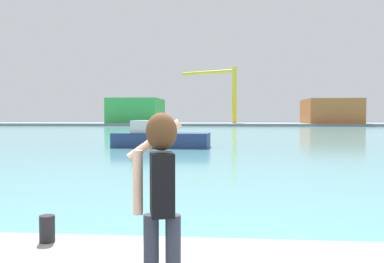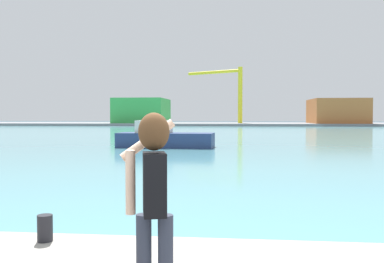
{
  "view_description": "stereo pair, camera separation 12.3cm",
  "coord_description": "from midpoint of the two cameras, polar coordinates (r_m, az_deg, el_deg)",
  "views": [
    {
      "loc": [
        0.44,
        -3.75,
        2.19
      ],
      "look_at": [
        -0.29,
        4.45,
        1.88
      ],
      "focal_mm": 38.82,
      "sensor_mm": 36.0,
      "label": 1
    },
    {
      "loc": [
        0.56,
        -3.74,
        2.19
      ],
      "look_at": [
        -0.29,
        4.45,
        1.88
      ],
      "focal_mm": 38.82,
      "sensor_mm": 36.0,
      "label": 2
    }
  ],
  "objects": [
    {
      "name": "far_shore_dock",
      "position": [
        95.77,
        4.74,
        1.02
      ],
      "size": [
        140.0,
        20.0,
        0.53
      ],
      "primitive_type": "cube",
      "color": "gray",
      "rests_on": "ground_plane"
    },
    {
      "name": "warehouse_right",
      "position": [
        96.97,
        18.47,
        2.66
      ],
      "size": [
        11.19,
        12.89,
        5.33
      ],
      "primitive_type": "cube",
      "color": "#B26633",
      "rests_on": "far_shore_dock"
    },
    {
      "name": "port_crane",
      "position": [
        94.73,
        4.51,
        6.12
      ],
      "size": [
        12.87,
        7.24,
        12.54
      ],
      "color": "yellow",
      "rests_on": "far_shore_dock"
    },
    {
      "name": "warehouse_left",
      "position": [
        98.22,
        -7.66,
        2.84
      ],
      "size": [
        11.31,
        13.89,
        5.63
      ],
      "primitive_type": "cube",
      "color": "green",
      "rests_on": "far_shore_dock"
    },
    {
      "name": "ground_plane",
      "position": [
        53.79,
        4.5,
        -0.16
      ],
      "size": [
        220.0,
        220.0,
        0.0
      ],
      "primitive_type": "plane",
      "color": "#334751"
    },
    {
      "name": "harbor_bollard",
      "position": [
        6.11,
        -19.84,
        -12.46
      ],
      "size": [
        0.21,
        0.21,
        0.36
      ],
      "primitive_type": "cylinder",
      "color": "black",
      "rests_on": "quay_promenade"
    },
    {
      "name": "boat_moored",
      "position": [
        28.55,
        -4.66,
        -0.84
      ],
      "size": [
        6.67,
        2.55,
        1.85
      ],
      "rotation": [
        0.0,
        0.0,
        -0.06
      ],
      "color": "navy",
      "rests_on": "harbor_water"
    },
    {
      "name": "harbor_water",
      "position": [
        55.79,
        4.52,
        -0.06
      ],
      "size": [
        140.0,
        100.0,
        0.02
      ],
      "primitive_type": "cube",
      "color": "#599EA8",
      "rests_on": "ground_plane"
    },
    {
      "name": "person_photographer",
      "position": [
        3.77,
        -5.27,
        -7.69
      ],
      "size": [
        0.54,
        0.54,
        1.74
      ],
      "rotation": [
        0.0,
        0.0,
        1.82
      ],
      "color": "#2D3342",
      "rests_on": "quay_promenade"
    }
  ]
}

